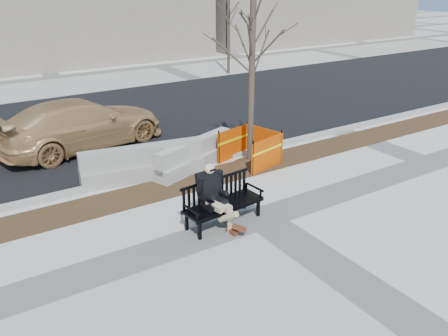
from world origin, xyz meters
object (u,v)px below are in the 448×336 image
Objects in this scene: seated_man at (213,225)px; tree_fence at (250,163)px; jersey_barrier_left at (144,178)px; sedan at (84,147)px; bench at (223,223)px; jersey_barrier_right at (195,167)px.

tree_fence reaches higher than seated_man.
sedan is at bearing 110.16° from jersey_barrier_left.
seated_man reaches higher than jersey_barrier_left.
bench is at bearing -71.46° from jersey_barrier_left.
seated_man is at bearing -132.75° from jersey_barrier_right.
tree_fence is at bearing 36.32° from seated_man.
jersey_barrier_right is at bearing 61.71° from seated_man.
jersey_barrier_right is at bearing 65.96° from bench.
jersey_barrier_left is at bearing 167.14° from tree_fence.
tree_fence is at bearing -41.90° from jersey_barrier_right.
tree_fence is (2.55, 2.55, 0.00)m from bench.
sedan is at bearing 94.12° from bench.
tree_fence is at bearing -149.08° from sedan.
bench is 3.29m from jersey_barrier_left.
tree_fence is at bearing 39.35° from bench.
jersey_barrier_left is 1.12× the size of jersey_barrier_right.
bench is 0.26m from seated_man.
tree_fence is 1.74× the size of jersey_barrier_right.
seated_man reaches higher than bench.
jersey_barrier_right is (1.30, 3.13, 0.00)m from seated_man.
sedan reaches higher than seated_man.
tree_fence is 5.46m from sedan.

